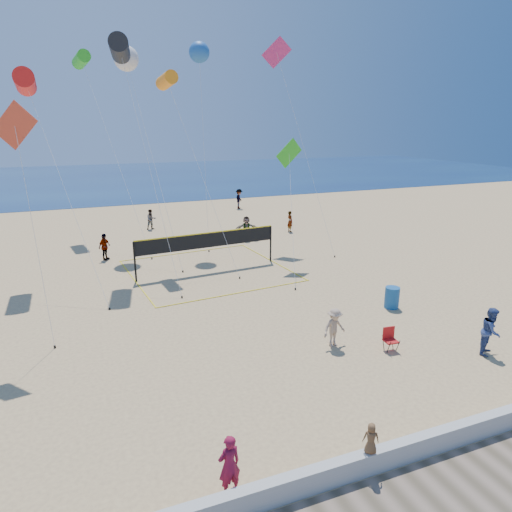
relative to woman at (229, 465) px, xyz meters
name	(u,v)px	position (x,y,z in m)	size (l,w,h in m)	color
ground	(324,400)	(3.80, 2.35, -0.75)	(120.00, 120.00, 0.00)	tan
ocean	(118,178)	(3.80, 64.35, -0.74)	(140.00, 50.00, 0.03)	navy
seawall	(387,456)	(3.80, -0.65, -0.45)	(32.00, 0.30, 0.60)	#BABAB5
woman	(229,465)	(0.00, 0.00, 0.00)	(0.55, 0.36, 1.51)	maroon
toddler	(371,438)	(3.27, -0.67, 0.24)	(0.38, 0.25, 0.78)	brown
bystander_a	(491,331)	(10.83, 2.70, 0.13)	(0.86, 0.67, 1.76)	navy
bystander_b	(334,328)	(5.90, 5.29, 0.00)	(0.97, 0.56, 1.50)	tan
far_person_0	(104,247)	(-1.21, 20.21, 0.06)	(0.96, 0.40, 1.63)	gray
far_person_1	(247,228)	(8.54, 21.57, 0.10)	(1.59, 0.51, 1.71)	gray
far_person_2	(290,221)	(12.55, 22.76, 0.05)	(0.59, 0.38, 1.60)	gray
far_person_3	(151,219)	(2.80, 27.52, 0.04)	(0.77, 0.60, 1.58)	gray
far_person_4	(239,199)	(12.27, 33.50, 0.19)	(1.22, 0.70, 1.89)	gray
camp_chair	(390,338)	(7.65, 4.26, -0.27)	(0.51, 0.62, 0.97)	red
trash_barrel	(392,298)	(10.27, 7.52, -0.27)	(0.65, 0.65, 0.97)	#16508F
volleyball_net	(207,245)	(4.03, 15.83, 0.75)	(9.03, 8.89, 2.22)	black
kite_0	(25,82)	(-4.27, 18.68, 9.26)	(3.19, 7.90, 10.66)	red
kite_1	(120,49)	(0.39, 18.35, 11.00)	(2.03, 7.44, 12.41)	black
kite_2	(167,81)	(2.82, 18.69, 9.54)	(2.94, 5.84, 10.81)	orange
kite_3	(17,137)	(-4.20, 9.88, 6.85)	(1.53, 1.34, 8.81)	red
kite_4	(289,159)	(8.99, 15.78, 5.35)	(2.75, 5.01, 7.26)	green
kite_5	(279,62)	(10.79, 21.28, 11.15)	(2.38, 6.51, 13.48)	#D42D6B
kite_6	(126,59)	(1.28, 23.29, 11.13)	(2.29, 8.19, 12.65)	silver
kite_7	(199,52)	(5.65, 22.13, 11.56)	(1.63, 3.40, 12.97)	#1F5AAF
kite_8	(81,60)	(-1.13, 28.75, 11.58)	(3.25, 10.71, 12.94)	green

